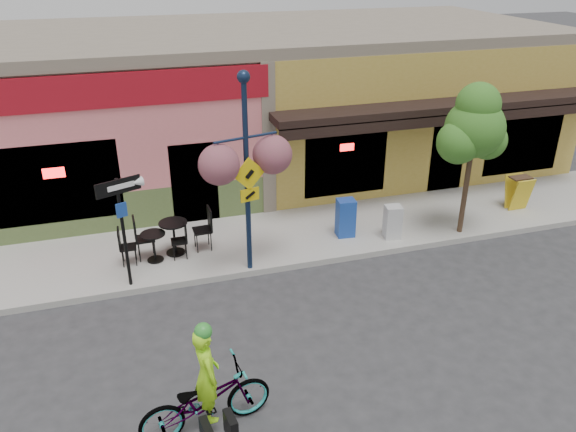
# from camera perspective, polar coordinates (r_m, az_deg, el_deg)

# --- Properties ---
(ground) EXTENTS (90.00, 90.00, 0.00)m
(ground) POSITION_cam_1_polar(r_m,az_deg,el_deg) (13.01, 6.39, -5.72)
(ground) COLOR #2D2D30
(ground) RESTS_ON ground
(sidewalk) EXTENTS (24.00, 3.00, 0.15)m
(sidewalk) POSITION_cam_1_polar(r_m,az_deg,el_deg) (14.59, 3.39, -1.56)
(sidewalk) COLOR #9E9B93
(sidewalk) RESTS_ON ground
(curb) EXTENTS (24.00, 0.12, 0.15)m
(curb) POSITION_cam_1_polar(r_m,az_deg,el_deg) (13.41, 5.50, -4.28)
(curb) COLOR #A8A59E
(curb) RESTS_ON ground
(building) EXTENTS (18.20, 8.20, 4.50)m
(building) POSITION_cam_1_polar(r_m,az_deg,el_deg) (18.76, -2.28, 11.86)
(building) COLOR #DE6D72
(building) RESTS_ON ground
(bicycle) EXTENTS (2.15, 1.00, 1.09)m
(bicycle) POSITION_cam_1_polar(r_m,az_deg,el_deg) (9.05, -8.39, -18.04)
(bicycle) COLOR maroon
(bicycle) RESTS_ON ground
(cyclist_rider) EXTENTS (0.46, 0.63, 1.60)m
(cyclist_rider) POSITION_cam_1_polar(r_m,az_deg,el_deg) (8.88, -8.16, -16.81)
(cyclist_rider) COLOR #A8FF1A
(cyclist_rider) RESTS_ON ground
(lamp_post) EXTENTS (1.51, 0.88, 4.46)m
(lamp_post) POSITION_cam_1_polar(r_m,az_deg,el_deg) (11.88, -4.20, 4.03)
(lamp_post) COLOR #13223D
(lamp_post) RESTS_ON sidewalk
(one_way_sign) EXTENTS (0.95, 0.54, 2.46)m
(one_way_sign) POSITION_cam_1_polar(r_m,az_deg,el_deg) (12.12, -16.34, -1.74)
(one_way_sign) COLOR black
(one_way_sign) RESTS_ON sidewalk
(cafe_set_left) EXTENTS (1.55, 0.82, 0.91)m
(cafe_set_left) POSITION_cam_1_polar(r_m,az_deg,el_deg) (13.26, -13.49, -2.68)
(cafe_set_left) COLOR black
(cafe_set_left) RESTS_ON sidewalk
(cafe_set_right) EXTENTS (1.81, 0.95, 1.07)m
(cafe_set_right) POSITION_cam_1_polar(r_m,az_deg,el_deg) (13.43, -11.52, -1.72)
(cafe_set_right) COLOR black
(cafe_set_right) RESTS_ON sidewalk
(newspaper_box_blue) EXTENTS (0.47, 0.43, 0.97)m
(newspaper_box_blue) POSITION_cam_1_polar(r_m,az_deg,el_deg) (14.08, 5.87, -0.18)
(newspaper_box_blue) COLOR #1A419F
(newspaper_box_blue) RESTS_ON sidewalk
(newspaper_box_grey) EXTENTS (0.44, 0.41, 0.85)m
(newspaper_box_grey) POSITION_cam_1_polar(r_m,az_deg,el_deg) (14.17, 10.57, -0.59)
(newspaper_box_grey) COLOR silver
(newspaper_box_grey) RESTS_ON sidewalk
(street_tree) EXTENTS (1.95, 1.95, 3.86)m
(street_tree) POSITION_cam_1_polar(r_m,az_deg,el_deg) (14.32, 17.99, 5.41)
(street_tree) COLOR #3D7A26
(street_tree) RESTS_ON sidewalk
(sandwich_board) EXTENTS (0.58, 0.43, 0.95)m
(sandwich_board) POSITION_cam_1_polar(r_m,az_deg,el_deg) (16.60, 22.68, 1.98)
(sandwich_board) COLOR yellow
(sandwich_board) RESTS_ON sidewalk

